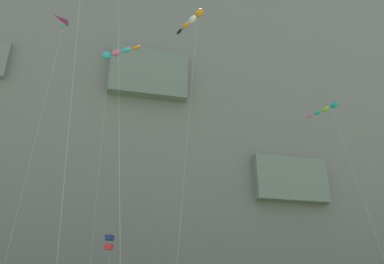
% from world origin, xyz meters
% --- Properties ---
extents(cliff_face, '(180.00, 23.42, 73.19)m').
position_xyz_m(cliff_face, '(0.01, 68.29, 36.58)').
color(cliff_face, slate).
rests_on(cliff_face, ground).
extents(kite_delta_far_right, '(2.09, 3.56, 30.21)m').
position_xyz_m(kite_delta_far_right, '(-11.12, 33.57, 29.14)').
color(kite_delta_far_right, '#CC3399').
rests_on(kite_delta_far_right, ground).
extents(kite_box_upper_right, '(1.32, 3.96, 8.16)m').
position_xyz_m(kite_box_upper_right, '(-4.60, 33.62, 7.53)').
color(kite_box_upper_right, navy).
rests_on(kite_box_upper_right, ground).
extents(kite_windsock_upper_mid, '(4.75, 3.90, 31.07)m').
position_xyz_m(kite_windsock_upper_mid, '(-5.82, 38.34, 30.50)').
color(kite_windsock_upper_mid, '#38B2D1').
rests_on(kite_windsock_upper_mid, ground).
extents(kite_windsock_mid_left, '(3.01, 5.72, 28.27)m').
position_xyz_m(kite_windsock_mid_left, '(1.35, 27.55, 27.84)').
color(kite_windsock_mid_left, orange).
rests_on(kite_windsock_mid_left, ground).
extents(kite_windsock_low_left, '(2.04, 8.91, 25.33)m').
position_xyz_m(kite_windsock_low_left, '(20.38, 36.38, 24.96)').
color(kite_windsock_low_left, teal).
rests_on(kite_windsock_low_left, ground).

